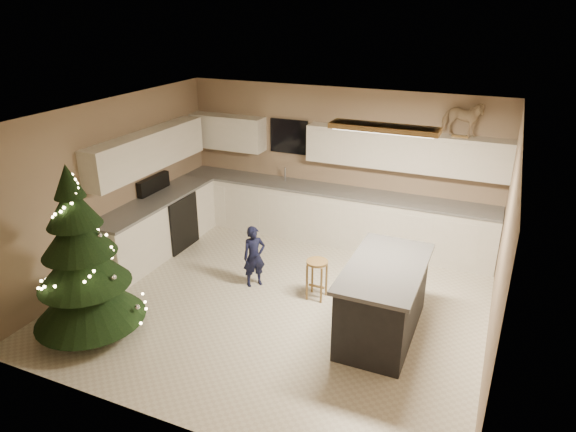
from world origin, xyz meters
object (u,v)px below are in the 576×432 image
(rocking_horse, at_px, (462,119))
(bar_stool, at_px, (317,270))
(toddler, at_px, (254,256))
(christmas_tree, at_px, (83,268))
(island, at_px, (383,299))

(rocking_horse, bearing_deg, bar_stool, 149.82)
(bar_stool, height_order, toddler, toddler)
(christmas_tree, height_order, rocking_horse, rocking_horse)
(island, xyz_separation_m, christmas_tree, (-3.35, -1.44, 0.43))
(island, distance_m, rocking_horse, 3.10)
(rocking_horse, bearing_deg, island, 175.81)
(bar_stool, relative_size, rocking_horse, 0.90)
(bar_stool, distance_m, christmas_tree, 3.03)
(island, height_order, rocking_horse, rocking_horse)
(christmas_tree, xyz_separation_m, toddler, (1.35, 1.87, -0.45))
(christmas_tree, bearing_deg, rocking_horse, 45.89)
(bar_stool, bearing_deg, toddler, -178.62)
(toddler, relative_size, rocking_horse, 1.44)
(island, xyz_separation_m, rocking_horse, (0.45, 2.49, 1.80))
(christmas_tree, relative_size, toddler, 2.40)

